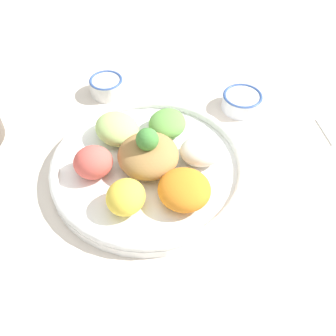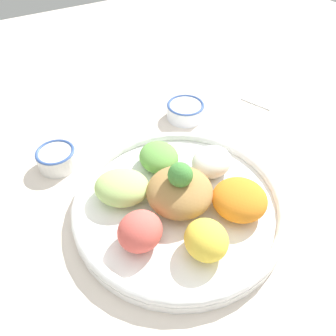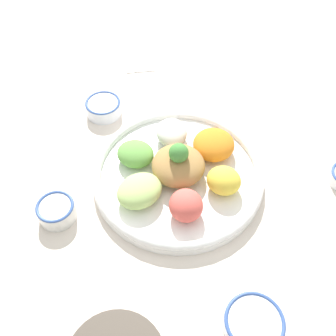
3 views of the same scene
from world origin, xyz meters
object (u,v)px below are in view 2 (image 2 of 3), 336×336
rice_bowl_blue (57,158)px  salad_platter (180,199)px  serving_spoon_main (269,108)px  sauce_bowl_red (185,110)px

rice_bowl_blue → salad_platter: bearing=125.1°
salad_platter → serving_spoon_main: bearing=-156.7°
salad_platter → sauce_bowl_red: (-0.17, -0.25, -0.01)m
sauce_bowl_red → salad_platter: bearing=55.5°
sauce_bowl_red → rice_bowl_blue: (0.34, 0.01, 0.00)m
salad_platter → rice_bowl_blue: 0.29m
salad_platter → serving_spoon_main: 0.43m
salad_platter → serving_spoon_main: (-0.39, -0.17, -0.03)m
serving_spoon_main → salad_platter: bearing=91.7°
salad_platter → rice_bowl_blue: (0.17, -0.24, -0.00)m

